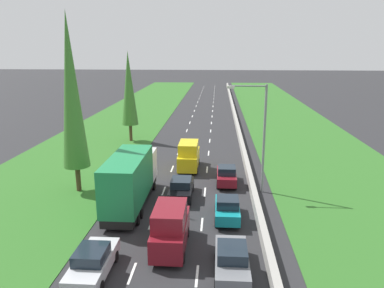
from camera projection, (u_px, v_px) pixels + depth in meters
The scene contains 16 objects.
ground_plane at pixel (201, 119), 63.45m from camera, with size 300.00×300.00×0.00m, color #28282B.
grass_verge_left at pixel (128, 118), 64.28m from camera, with size 14.00×140.00×0.04m, color #2D6623.
grass_verge_right at pixel (287, 120), 62.49m from camera, with size 14.00×140.00×0.04m, color #2D6623.
median_barrier at pixel (235, 117), 62.96m from camera, with size 0.44×120.00×0.85m, color #9E9B93.
lane_markings at pixel (201, 119), 63.45m from camera, with size 3.64×116.00×0.01m.
maroon_van_centre_lane at pixel (170, 228), 22.17m from camera, with size 1.96×4.90×2.82m.
grey_sedan_right_lane at pixel (232, 260), 19.88m from camera, with size 1.82×4.50×1.64m.
teal_hatchback_right_lane at pixel (227, 208), 26.18m from camera, with size 1.74×3.90×1.72m.
silver_sedan_left_lane_second at pixel (93, 262), 19.66m from camera, with size 1.82×4.50×1.64m.
black_sedan_centre_lane at pixel (181, 188), 30.10m from camera, with size 1.82×4.50×1.64m.
yellow_van_centre_lane at pixel (189, 156), 37.07m from camera, with size 1.96×4.90×2.82m.
green_box_truck_left_lane at pixel (131, 179), 28.10m from camera, with size 2.46×9.40×4.18m.
maroon_hatchback_right_lane at pixel (227, 175), 33.02m from camera, with size 1.74×3.90×1.72m.
poplar_tree_second at pixel (71, 92), 29.63m from camera, with size 2.17×2.17×14.65m.
poplar_tree_third at pixel (129, 89), 47.16m from camera, with size 2.09×2.09×11.45m.
street_light_mast at pixel (260, 131), 30.23m from camera, with size 3.20×0.28×9.00m.
Camera 1 is at (2.68, -2.46, 11.73)m, focal length 34.99 mm.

